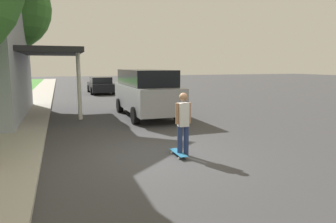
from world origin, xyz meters
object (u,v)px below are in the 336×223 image
Objects in this scene: suv_parked at (146,91)px; skateboard at (178,153)px; car_down_street at (101,85)px; skateboarder at (183,122)px; lawn_tree_far at (7,7)px.

skateboard is (-0.88, -6.09, -1.04)m from suv_parked.
suv_parked is at bearing 81.78° from skateboard.
skateboarder reaches higher than car_down_street.
suv_parked is 6.17m from skateboarder.
skateboard is at bearing -64.98° from lawn_tree_far.
lawn_tree_far is 12.69m from skateboarder.
skateboard is at bearing -98.22° from suv_parked.
lawn_tree_far is at bearing 115.02° from skateboard.
car_down_street is at bearing 91.99° from suv_parked.
car_down_street is 18.39m from skateboard.
skateboard is (-0.45, -18.38, -0.58)m from car_down_street.
car_down_street is at bearing 88.59° from skateboard.
lawn_tree_far is 8.54m from suv_parked.
lawn_tree_far reaches higher than car_down_street.
skateboarder is (-0.77, -6.12, -0.24)m from suv_parked.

